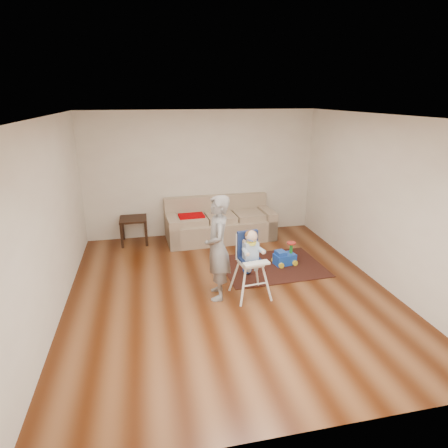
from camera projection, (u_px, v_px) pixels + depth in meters
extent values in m
plane|color=#451D09|center=(229.00, 291.00, 6.00)|extent=(5.50, 5.50, 0.00)
cube|color=silver|center=(201.00, 174.00, 8.11)|extent=(5.00, 0.04, 2.70)
cube|color=silver|center=(50.00, 222.00, 5.07)|extent=(0.04, 5.50, 2.70)
cube|color=silver|center=(380.00, 201.00, 6.06)|extent=(0.04, 5.50, 2.70)
cube|color=white|center=(230.00, 116.00, 5.12)|extent=(5.00, 5.50, 0.04)
cube|color=#B90005|center=(191.00, 216.00, 7.83)|extent=(0.54, 0.36, 0.04)
cube|color=black|center=(272.00, 266.00, 6.85)|extent=(1.86, 1.43, 0.01)
sphere|color=blue|center=(247.00, 269.00, 6.52)|extent=(0.16, 0.16, 0.16)
cylinder|color=blue|center=(249.00, 240.00, 5.45)|extent=(0.03, 0.12, 0.01)
imported|color=gray|center=(218.00, 248.00, 5.59)|extent=(0.45, 0.63, 1.62)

